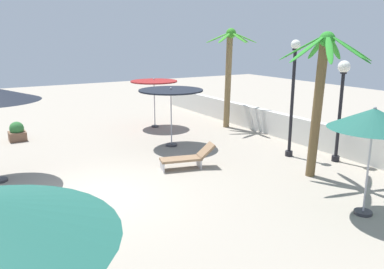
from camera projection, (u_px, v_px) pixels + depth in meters
name	position (u px, v px, depth m)	size (l,w,h in m)	color
ground_plane	(94.00, 196.00, 11.03)	(56.00, 56.00, 0.00)	#9E9384
boundary_wall	(322.00, 137.00, 15.47)	(25.20, 0.30, 1.09)	silver
patio_umbrella_2	(171.00, 93.00, 15.65)	(2.60, 2.60, 2.44)	#333338
patio_umbrella_3	(374.00, 119.00, 9.33)	(2.16, 2.16, 2.79)	#333338
patio_umbrella_4	(154.00, 83.00, 19.03)	(2.29, 2.29, 2.47)	#333338
palm_tree_0	(321.00, 86.00, 11.85)	(2.76, 2.80, 4.57)	brown
palm_tree_1	(229.00, 66.00, 18.74)	(2.39, 2.47, 4.83)	olive
lamp_post_0	(293.00, 89.00, 14.17)	(0.35, 0.35, 4.32)	black
lamp_post_1	(342.00, 94.00, 13.57)	(0.43, 0.43, 3.63)	black
lounge_chair_0	(188.00, 157.00, 13.30)	(0.99, 1.96, 0.84)	#B7B7BC
guest_0	(32.00, 239.00, 6.60)	(0.31, 0.55, 1.73)	#3F8C59
planter	(17.00, 132.00, 16.89)	(0.70, 0.70, 0.85)	brown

